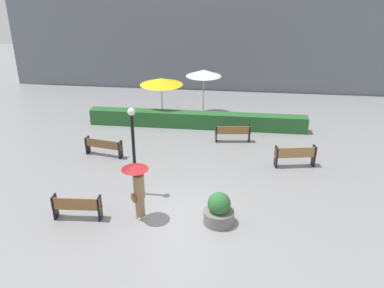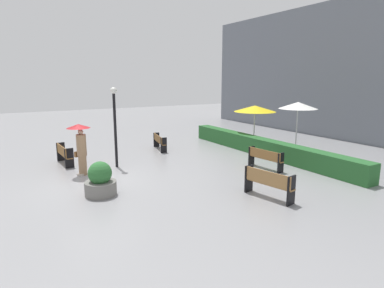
# 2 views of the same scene
# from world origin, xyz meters

# --- Properties ---
(ground_plane) EXTENTS (60.00, 60.00, 0.00)m
(ground_plane) POSITION_xyz_m (0.00, 0.00, 0.00)
(ground_plane) COLOR gray
(bench_far_left) EXTENTS (1.82, 0.66, 0.82)m
(bench_far_left) POSITION_xyz_m (-4.04, 4.36, 0.49)
(bench_far_left) COLOR brown
(bench_far_left) RESTS_ON ground
(bench_back_row) EXTENTS (1.77, 0.53, 0.85)m
(bench_back_row) POSITION_xyz_m (1.76, 6.69, 0.51)
(bench_back_row) COLOR olive
(bench_back_row) RESTS_ON ground
(bench_near_left) EXTENTS (1.71, 0.48, 0.88)m
(bench_near_left) POSITION_xyz_m (-3.34, -0.68, 0.51)
(bench_near_left) COLOR olive
(bench_near_left) RESTS_ON ground
(bench_far_right) EXTENTS (1.81, 0.70, 0.94)m
(bench_far_right) POSITION_xyz_m (4.53, 4.32, 0.55)
(bench_far_right) COLOR #9E7242
(bench_far_right) RESTS_ON ground
(pedestrian_with_umbrella) EXTENTS (0.92, 0.92, 2.07)m
(pedestrian_with_umbrella) POSITION_xyz_m (-1.25, -0.33, 1.31)
(pedestrian_with_umbrella) COLOR #8C6B4C
(pedestrian_with_umbrella) RESTS_ON ground
(planter_pot) EXTENTS (1.05, 1.05, 1.15)m
(planter_pot) POSITION_xyz_m (1.52, -0.31, 0.49)
(planter_pot) COLOR slate
(planter_pot) RESTS_ON ground
(lamp_post) EXTENTS (0.28, 0.28, 3.47)m
(lamp_post) POSITION_xyz_m (-1.76, 1.26, 2.16)
(lamp_post) COLOR black
(lamp_post) RESTS_ON ground
(patio_umbrella_yellow) EXTENTS (2.37, 2.37, 2.33)m
(patio_umbrella_yellow) POSITION_xyz_m (-2.30, 9.53, 2.15)
(patio_umbrella_yellow) COLOR silver
(patio_umbrella_yellow) RESTS_ON ground
(patio_umbrella_white) EXTENTS (1.99, 1.99, 2.63)m
(patio_umbrella_white) POSITION_xyz_m (-0.06, 10.52, 2.44)
(patio_umbrella_white) COLOR silver
(patio_umbrella_white) RESTS_ON ground
(hedge_strip) EXTENTS (11.59, 0.70, 0.83)m
(hedge_strip) POSITION_xyz_m (-0.21, 8.40, 0.42)
(hedge_strip) COLOR #28602D
(hedge_strip) RESTS_ON ground
(building_facade) EXTENTS (28.00, 1.20, 8.59)m
(building_facade) POSITION_xyz_m (0.00, 16.00, 4.29)
(building_facade) COLOR slate
(building_facade) RESTS_ON ground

